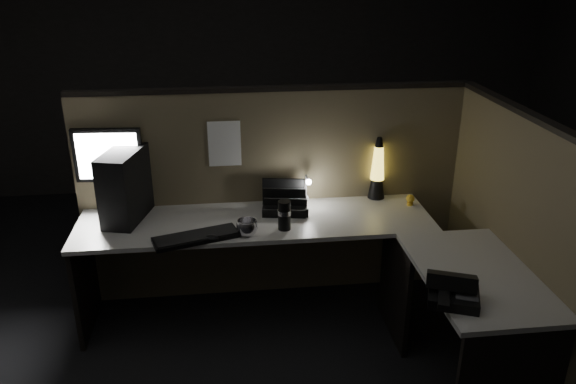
{
  "coord_description": "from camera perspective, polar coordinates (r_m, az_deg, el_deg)",
  "views": [
    {
      "loc": [
        -0.33,
        -2.69,
        2.31
      ],
      "look_at": [
        0.03,
        0.35,
        1.02
      ],
      "focal_mm": 35.0,
      "sensor_mm": 36.0,
      "label": 1
    }
  ],
  "objects": [
    {
      "name": "mouse",
      "position": [
        3.41,
        -7.76,
        -4.65
      ],
      "size": [
        0.11,
        0.1,
        0.04
      ],
      "primitive_type": "ellipsoid",
      "rotation": [
        0.0,
        0.0,
        -0.42
      ],
      "color": "black",
      "rests_on": "desk"
    },
    {
      "name": "desk_phone",
      "position": [
        2.93,
        16.33,
        -9.58
      ],
      "size": [
        0.3,
        0.3,
        0.15
      ],
      "rotation": [
        0.0,
        0.0,
        -0.38
      ],
      "color": "black",
      "rests_on": "desk"
    },
    {
      "name": "organizer",
      "position": [
        3.78,
        -0.34,
        -1.11
      ],
      "size": [
        0.32,
        0.3,
        0.22
      ],
      "rotation": [
        0.0,
        0.0,
        -0.16
      ],
      "color": "black",
      "rests_on": "desk"
    },
    {
      "name": "room_shell",
      "position": [
        2.8,
        0.21,
        8.54
      ],
      "size": [
        6.0,
        6.0,
        6.0
      ],
      "color": "silver",
      "rests_on": "ground"
    },
    {
      "name": "lava_lamp",
      "position": [
        3.97,
        9.07,
        1.92
      ],
      "size": [
        0.12,
        0.12,
        0.44
      ],
      "color": "black",
      "rests_on": "desk"
    },
    {
      "name": "pinned_paper",
      "position": [
        3.77,
        -6.46,
        4.88
      ],
      "size": [
        0.22,
        0.0,
        0.31
      ],
      "primitive_type": "cube",
      "color": "white",
      "rests_on": "partition_back"
    },
    {
      "name": "floor",
      "position": [
        3.56,
        0.17,
        -17.61
      ],
      "size": [
        6.0,
        6.0,
        0.0
      ],
      "primitive_type": "plane",
      "color": "black",
      "rests_on": "ground"
    },
    {
      "name": "pc_tower",
      "position": [
        3.73,
        -16.19,
        0.65
      ],
      "size": [
        0.3,
        0.47,
        0.46
      ],
      "primitive_type": "cube",
      "rotation": [
        0.0,
        0.0,
        -0.25
      ],
      "color": "black",
      "rests_on": "desk"
    },
    {
      "name": "keyboard",
      "position": [
        3.45,
        -9.31,
        -4.57
      ],
      "size": [
        0.54,
        0.31,
        0.03
      ],
      "primitive_type": "cube",
      "rotation": [
        0.0,
        0.0,
        0.29
      ],
      "color": "black",
      "rests_on": "desk"
    },
    {
      "name": "partition_right",
      "position": [
        3.6,
        21.54,
        -4.57
      ],
      "size": [
        0.06,
        1.66,
        1.5
      ],
      "primitive_type": "cube",
      "color": "brown",
      "rests_on": "ground"
    },
    {
      "name": "clip_lamp",
      "position": [
        3.85,
        1.96,
        0.48
      ],
      "size": [
        0.04,
        0.16,
        0.2
      ],
      "color": "silver",
      "rests_on": "desk"
    },
    {
      "name": "travel_mug",
      "position": [
        3.49,
        -0.37,
        -2.38
      ],
      "size": [
        0.08,
        0.08,
        0.19
      ],
      "primitive_type": "cylinder",
      "color": "black",
      "rests_on": "desk"
    },
    {
      "name": "desk",
      "position": [
        3.45,
        2.65,
        -7.27
      ],
      "size": [
        2.6,
        1.6,
        0.73
      ],
      "color": "#ADAAA4",
      "rests_on": "ground"
    },
    {
      "name": "partition_back",
      "position": [
        3.96,
        -1.44,
        -0.42
      ],
      "size": [
        2.66,
        0.06,
        1.5
      ],
      "primitive_type": "cube",
      "color": "brown",
      "rests_on": "ground"
    },
    {
      "name": "monitor",
      "position": [
        3.84,
        -17.73,
        2.91
      ],
      "size": [
        0.44,
        0.19,
        0.57
      ],
      "rotation": [
        0.0,
        0.0,
        -0.08
      ],
      "color": "black",
      "rests_on": "desk"
    },
    {
      "name": "steel_mug",
      "position": [
        3.44,
        -4.18,
        -3.65
      ],
      "size": [
        0.15,
        0.15,
        0.1
      ],
      "primitive_type": "imported",
      "rotation": [
        0.0,
        0.0,
        -0.18
      ],
      "color": "silver",
      "rests_on": "desk"
    },
    {
      "name": "figurine",
      "position": [
        3.93,
        12.33,
        -0.66
      ],
      "size": [
        0.06,
        0.06,
        0.06
      ],
      "primitive_type": "sphere",
      "color": "yellow",
      "rests_on": "desk"
    }
  ]
}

